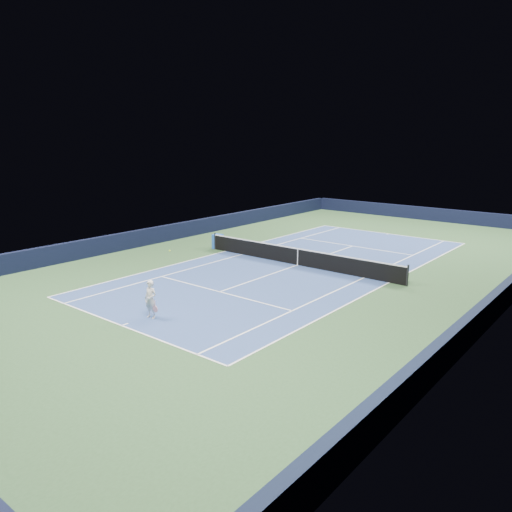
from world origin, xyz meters
The scene contains 19 objects.
ground centered at (0.00, 0.00, 0.00)m, with size 40.00×40.00×0.00m, color #2A4A28.
wall_far centered at (0.00, 19.82, 0.55)m, with size 22.00×0.35×1.10m, color black.
wall_right centered at (10.82, 0.00, 0.55)m, with size 0.35×40.00×1.10m, color black.
wall_left centered at (-10.82, 0.00, 0.55)m, with size 0.35×40.00×1.10m, color black.
court_surface centered at (0.00, 0.00, 0.00)m, with size 10.97×23.77×0.01m, color navy.
baseline_far centered at (0.00, 11.88, 0.01)m, with size 10.97×0.08×0.00m, color white.
baseline_near centered at (0.00, -11.88, 0.01)m, with size 10.97×0.08×0.00m, color white.
sideline_doubles_right centered at (5.49, 0.00, 0.01)m, with size 0.08×23.77×0.00m, color white.
sideline_doubles_left centered at (-5.49, 0.00, 0.01)m, with size 0.08×23.77×0.00m, color white.
sideline_singles_right centered at (4.12, 0.00, 0.01)m, with size 0.08×23.77×0.00m, color white.
sideline_singles_left centered at (-4.12, 0.00, 0.01)m, with size 0.08×23.77×0.00m, color white.
service_line_far centered at (0.00, 6.40, 0.01)m, with size 8.23×0.08×0.00m, color white.
service_line_near centered at (0.00, -6.40, 0.01)m, with size 8.23×0.08×0.00m, color white.
center_service_line centered at (0.00, 0.00, 0.01)m, with size 0.08×12.80×0.00m, color white.
center_mark_far centered at (0.00, 11.73, 0.01)m, with size 0.08×0.30×0.00m, color white.
center_mark_near centered at (0.00, -11.73, 0.01)m, with size 0.08×0.30×0.00m, color white.
tennis_net centered at (0.00, 0.00, 0.50)m, with size 12.90×0.10×1.07m.
sponsor_cube centered at (-6.40, 0.25, 0.47)m, with size 0.63×0.56×0.93m.
tennis_player centered at (0.23, -10.61, 0.78)m, with size 0.76×1.25×2.62m.
Camera 1 is at (15.31, -22.55, 7.08)m, focal length 35.00 mm.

